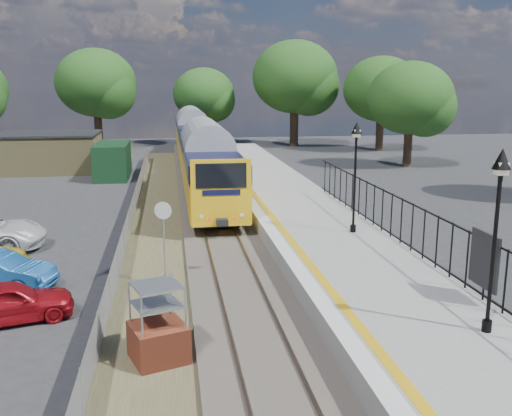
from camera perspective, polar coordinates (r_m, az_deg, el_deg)
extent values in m
plane|color=#2D2D30|center=(17.83, -0.86, -10.70)|extent=(120.00, 120.00, 0.00)
cube|color=#473F38|center=(27.24, -3.73, -2.35)|extent=(3.40, 80.00, 0.20)
cube|color=#4C472D|center=(25.25, -9.92, -3.85)|extent=(2.60, 70.00, 0.06)
cube|color=brown|center=(27.16, -5.25, -2.16)|extent=(0.07, 80.00, 0.14)
cube|color=brown|center=(27.28, -2.23, -2.05)|extent=(0.07, 80.00, 0.14)
cube|color=gray|center=(25.93, 5.94, -2.34)|extent=(5.00, 70.00, 0.90)
cube|color=silver|center=(25.36, 1.03, -1.55)|extent=(0.50, 70.00, 0.01)
cube|color=yellow|center=(25.44, 2.14, -1.51)|extent=(0.30, 70.00, 0.01)
cylinder|color=black|center=(15.65, 22.08, -10.86)|extent=(0.24, 0.24, 0.30)
cylinder|color=black|center=(15.05, 22.64, -4.34)|extent=(0.10, 0.10, 3.70)
cube|color=black|center=(14.65, 23.26, 3.00)|extent=(0.08, 0.08, 0.30)
cube|color=beige|center=(14.62, 23.32, 3.65)|extent=(0.26, 0.26, 0.30)
cone|color=black|center=(14.59, 23.39, 4.55)|extent=(0.44, 0.44, 0.50)
cylinder|color=black|center=(24.23, 9.68, -2.03)|extent=(0.24, 0.24, 0.30)
cylinder|color=black|center=(23.85, 9.83, 2.28)|extent=(0.10, 0.10, 3.70)
cube|color=black|center=(23.60, 10.01, 6.95)|extent=(0.08, 0.08, 0.30)
cube|color=beige|center=(23.58, 10.02, 7.36)|extent=(0.26, 0.26, 0.30)
cone|color=black|center=(23.57, 10.04, 7.92)|extent=(0.44, 0.44, 0.50)
cube|color=black|center=(21.16, 16.01, 0.03)|extent=(0.05, 26.00, 0.05)
cube|color=black|center=(17.41, 21.87, -4.84)|extent=(0.08, 1.40, 1.60)
cube|color=#8F8451|center=(49.55, -20.09, 5.19)|extent=(8.00, 6.00, 3.00)
cube|color=black|center=(49.41, -20.22, 6.97)|extent=(8.20, 6.20, 0.15)
cube|color=#14371B|center=(44.83, -14.13, 4.64)|extent=(2.40, 6.00, 2.60)
cylinder|color=#332319|center=(66.91, -15.46, 7.50)|extent=(0.88, 0.88, 3.85)
ellipsoid|color=#1B4E1A|center=(66.73, -15.72, 11.97)|extent=(8.80, 8.80, 7.48)
cylinder|color=#332319|center=(68.61, -5.17, 7.70)|extent=(0.72, 0.72, 3.15)
ellipsoid|color=#1B4E1A|center=(68.41, -5.24, 11.27)|extent=(7.20, 7.20, 6.12)
cylinder|color=#332319|center=(66.00, 3.83, 8.00)|extent=(0.96, 0.96, 4.20)
ellipsoid|color=#1B4E1A|center=(65.83, 3.90, 12.96)|extent=(9.60, 9.60, 8.16)
cylinder|color=#332319|center=(62.58, 12.25, 7.20)|extent=(0.80, 0.80, 3.50)
ellipsoid|color=#1B4E1A|center=(62.36, 12.45, 11.55)|extent=(8.00, 8.00, 6.80)
cylinder|color=#332319|center=(50.78, 14.92, 5.76)|extent=(0.72, 0.72, 3.15)
ellipsoid|color=#1B4E1A|center=(50.50, 15.19, 10.58)|extent=(7.20, 7.20, 6.12)
cube|color=yellow|center=(35.32, -4.99, 3.63)|extent=(2.80, 20.00, 1.90)
cube|color=#0E1033|center=(35.15, -5.03, 5.73)|extent=(2.82, 20.00, 0.90)
cube|color=black|center=(35.15, -5.03, 5.73)|extent=(2.82, 18.00, 0.70)
cube|color=black|center=(35.51, -4.96, 1.75)|extent=(2.00, 18.00, 0.45)
cube|color=yellow|center=(55.75, -6.40, 6.76)|extent=(2.80, 20.00, 1.90)
cube|color=#0E1033|center=(55.64, -6.43, 8.09)|extent=(2.82, 20.00, 0.90)
cube|color=black|center=(55.64, -6.43, 8.09)|extent=(2.82, 18.00, 0.70)
cube|color=black|center=(55.87, -6.37, 5.55)|extent=(2.00, 18.00, 0.45)
cube|color=black|center=(25.05, -3.50, 3.24)|extent=(2.24, 0.04, 1.10)
cube|color=brown|center=(15.12, -9.72, -13.19)|extent=(1.66, 1.66, 1.00)
cylinder|color=#999EA3|center=(20.14, -9.16, -4.02)|extent=(0.06, 0.06, 2.73)
cylinder|color=silver|center=(19.76, -9.30, -0.25)|extent=(0.59, 0.22, 0.61)
imported|color=maroon|center=(18.65, -23.55, -8.61)|extent=(3.99, 2.43, 1.27)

